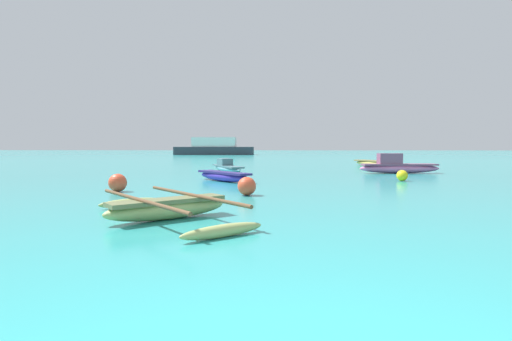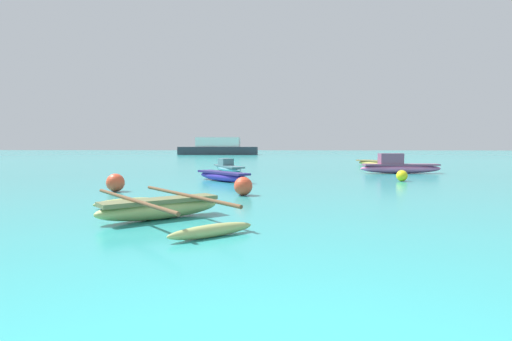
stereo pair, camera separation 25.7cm
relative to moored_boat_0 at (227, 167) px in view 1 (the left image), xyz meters
The scene contains 9 objects.
moored_boat_0 is the anchor object (origin of this frame).
moored_boat_1 11.04m from the moored_boat_0, 32.81° to the left, with size 2.32×3.88×0.41m.
moored_boat_2 5.87m from the moored_boat_0, 84.11° to the right, with size 2.58×2.79×0.38m.
moored_boat_3 8.86m from the moored_boat_0, ahead, with size 4.11×1.00×1.02m.
moored_boat_4 13.97m from the moored_boat_0, 87.46° to the right, with size 3.76×4.02×0.45m.
mooring_buoy_0 9.81m from the moored_boat_0, 102.59° to the right, with size 0.55×0.55×0.55m.
mooring_buoy_1 9.35m from the moored_boat_0, 34.90° to the right, with size 0.44×0.44×0.44m.
mooring_buoy_2 10.42m from the moored_boat_0, 79.78° to the right, with size 0.53×0.53×0.53m.
distant_ferry 40.64m from the moored_boat_0, 99.94° to the left, with size 12.20×2.68×2.68m.
Camera 1 is at (-0.26, -1.29, 1.40)m, focal length 28.00 mm.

